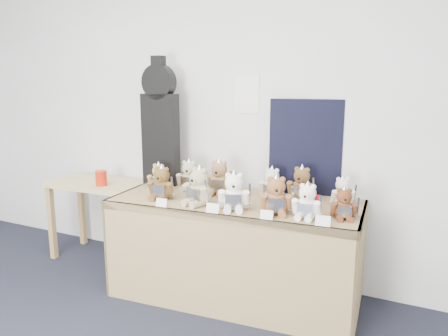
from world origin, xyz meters
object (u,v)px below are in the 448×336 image
at_px(display_table, 232,224).
at_px(teddy_back_centre_right, 272,184).
at_px(side_table, 99,195).
at_px(teddy_front_centre, 234,193).
at_px(red_cup, 101,178).
at_px(teddy_front_end, 344,205).
at_px(teddy_front_left, 199,188).
at_px(teddy_front_far_right, 307,203).
at_px(teddy_back_far_left, 159,178).
at_px(guitar_case, 160,123).
at_px(teddy_back_centre_left, 219,179).
at_px(teddy_front_right, 276,197).
at_px(teddy_back_left, 189,176).
at_px(teddy_back_end, 342,192).
at_px(teddy_front_far_left, 162,184).
at_px(teddy_back_right, 301,185).

bearing_deg(display_table, teddy_back_centre_right, 46.04).
xyz_separation_m(side_table, teddy_front_centre, (1.51, -0.35, 0.28)).
distance_m(red_cup, teddy_front_end, 2.10).
height_order(teddy_front_left, teddy_front_far_right, teddy_front_left).
height_order(red_cup, teddy_back_far_left, teddy_back_far_left).
height_order(display_table, guitar_case, guitar_case).
height_order(red_cup, teddy_back_centre_left, teddy_back_centre_left).
relative_size(teddy_front_right, teddy_front_far_right, 1.12).
bearing_deg(teddy_front_centre, teddy_front_end, -11.23).
bearing_deg(teddy_front_end, side_table, 155.59).
bearing_deg(teddy_front_left, teddy_back_left, 145.53).
relative_size(teddy_front_centre, teddy_back_centre_left, 0.99).
relative_size(teddy_front_left, teddy_back_end, 1.34).
relative_size(side_table, teddy_front_right, 3.07).
relative_size(teddy_back_centre_left, teddy_back_centre_right, 1.16).
distance_m(teddy_back_left, teddy_back_centre_left, 0.28).
bearing_deg(red_cup, teddy_back_left, 6.20).
height_order(display_table, red_cup, red_cup).
height_order(teddy_front_far_left, teddy_front_left, teddy_front_left).
xyz_separation_m(teddy_front_right, teddy_back_far_left, (-1.06, 0.20, -0.02)).
xyz_separation_m(teddy_front_end, teddy_back_centre_left, (-0.98, 0.20, 0.03)).
height_order(teddy_front_left, teddy_back_end, teddy_front_left).
relative_size(teddy_front_right, teddy_back_centre_left, 0.96).
relative_size(teddy_back_left, teddy_back_far_left, 1.12).
distance_m(display_table, teddy_back_far_left, 0.74).
distance_m(teddy_front_left, teddy_front_centre, 0.27).
relative_size(side_table, teddy_front_far_right, 3.44).
bearing_deg(teddy_back_centre_right, teddy_back_end, -0.97).
distance_m(teddy_front_far_left, teddy_front_right, 0.88).
height_order(teddy_front_far_left, teddy_back_left, teddy_front_far_left).
relative_size(teddy_back_centre_left, teddy_back_right, 1.07).
height_order(display_table, teddy_front_right, teddy_front_right).
bearing_deg(teddy_back_centre_left, teddy_front_far_right, -28.98).
relative_size(teddy_front_centre, teddy_back_right, 1.05).
height_order(teddy_front_centre, teddy_back_far_left, teddy_front_centre).
relative_size(guitar_case, teddy_back_left, 3.92).
xyz_separation_m(display_table, side_table, (-1.42, 0.20, -0.00)).
bearing_deg(teddy_front_end, teddy_back_centre_left, 150.10).
height_order(guitar_case, teddy_front_left, guitar_case).
bearing_deg(teddy_front_end, teddy_front_far_right, -176.96).
distance_m(red_cup, teddy_front_right, 1.69).
height_order(teddy_front_left, teddy_back_centre_left, teddy_front_left).
xyz_separation_m(teddy_front_far_left, teddy_front_far_right, (1.09, 0.02, -0.01)).
bearing_deg(guitar_case, teddy_back_right, 0.93).
height_order(teddy_front_left, teddy_back_left, teddy_front_left).
distance_m(side_table, teddy_front_centre, 1.57).
height_order(side_table, teddy_front_right, teddy_front_right).
bearing_deg(teddy_front_centre, teddy_front_left, 157.76).
distance_m(guitar_case, teddy_back_left, 0.51).
bearing_deg(teddy_back_far_left, teddy_front_end, -7.50).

